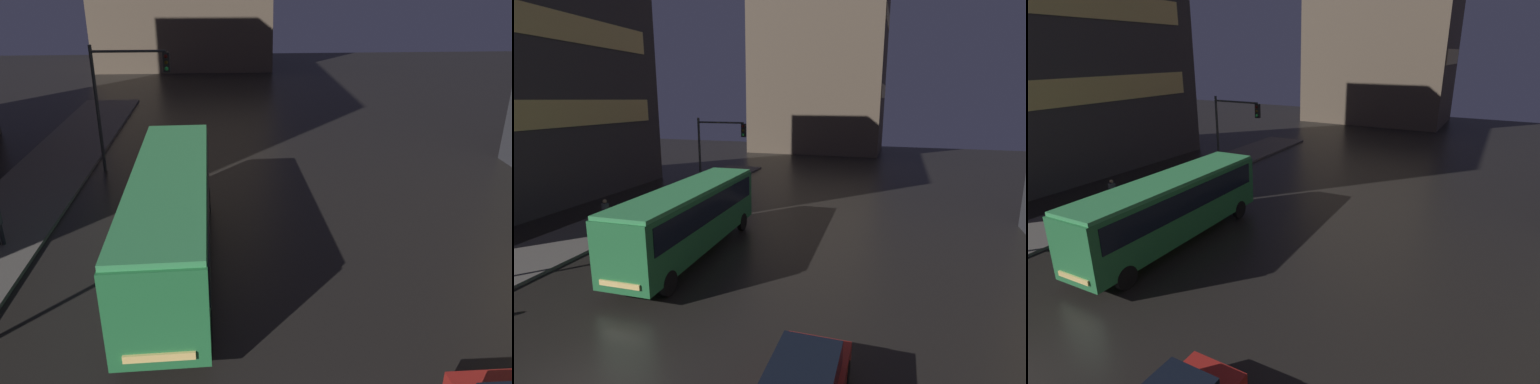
{
  "view_description": "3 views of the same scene",
  "coord_description": "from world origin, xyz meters",
  "views": [
    {
      "loc": [
        -0.26,
        -5.08,
        8.95
      ],
      "look_at": [
        0.77,
        11.56,
        1.74
      ],
      "focal_mm": 35.0,
      "sensor_mm": 36.0,
      "label": 1
    },
    {
      "loc": [
        7.21,
        -6.77,
        7.38
      ],
      "look_at": [
        0.84,
        12.88,
        2.57
      ],
      "focal_mm": 28.0,
      "sensor_mm": 36.0,
      "label": 2
    },
    {
      "loc": [
        11.28,
        -3.65,
        8.94
      ],
      "look_at": [
        2.03,
        13.25,
        2.2
      ],
      "focal_mm": 28.0,
      "sensor_mm": 36.0,
      "label": 3
    }
  ],
  "objects": [
    {
      "name": "bus_near",
      "position": [
        -2.08,
        9.53,
        2.07
      ],
      "size": [
        2.73,
        11.12,
        3.36
      ],
      "rotation": [
        0.0,
        0.0,
        3.17
      ],
      "color": "#236B38",
      "rests_on": "ground"
    },
    {
      "name": "pedestrian_mid",
      "position": [
        -8.4,
        11.08,
        1.2
      ],
      "size": [
        0.57,
        0.57,
        1.74
      ],
      "rotation": [
        0.0,
        0.0,
        4.17
      ],
      "color": "black",
      "rests_on": "sidewalk_left"
    },
    {
      "name": "traffic_light_main",
      "position": [
        -5.1,
        18.74,
        4.18
      ],
      "size": [
        3.64,
        0.35,
        6.12
      ],
      "color": "#2D2D2D",
      "rests_on": "ground"
    },
    {
      "name": "building_far_backdrop",
      "position": [
        -4.4,
        52.12,
        13.12
      ],
      "size": [
        18.07,
        12.0,
        26.24
      ],
      "color": "brown",
      "rests_on": "ground"
    },
    {
      "name": "building_left_tower",
      "position": [
        -19.29,
        14.39,
        9.24
      ],
      "size": [
        10.07,
        23.14,
        18.48
      ],
      "color": "#383333",
      "rests_on": "ground"
    },
    {
      "name": "sidewalk_left",
      "position": [
        -9.0,
        10.0,
        0.07
      ],
      "size": [
        4.0,
        48.0,
        0.15
      ],
      "color": "#56514C",
      "rests_on": "ground"
    }
  ]
}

